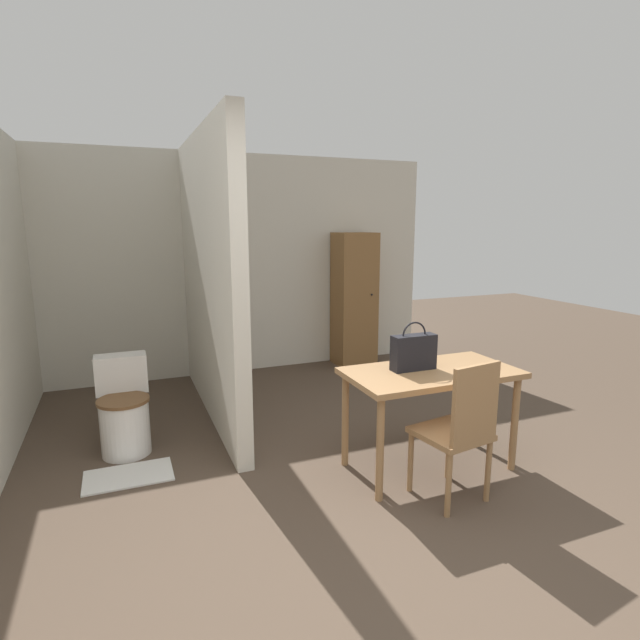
{
  "coord_description": "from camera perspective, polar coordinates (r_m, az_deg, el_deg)",
  "views": [
    {
      "loc": [
        -1.17,
        -1.64,
        1.74
      ],
      "look_at": [
        0.3,
        1.97,
        0.98
      ],
      "focal_mm": 28.0,
      "sensor_mm": 36.0,
      "label": 1
    }
  ],
  "objects": [
    {
      "name": "wall_back",
      "position": [
        5.87,
        -10.63,
        6.13
      ],
      "size": [
        4.96,
        0.12,
        2.5
      ],
      "color": "beige",
      "rests_on": "ground_plane"
    },
    {
      "name": "toilet",
      "position": [
        4.17,
        -21.49,
        -9.7
      ],
      "size": [
        0.39,
        0.53,
        0.72
      ],
      "color": "white",
      "rests_on": "ground_plane"
    },
    {
      "name": "ground_plane",
      "position": [
        2.66,
        11.7,
        -30.03
      ],
      "size": [
        16.0,
        16.0,
        0.0
      ],
      "primitive_type": "plane",
      "color": "#4C3D30"
    },
    {
      "name": "dining_table",
      "position": [
        3.6,
        12.55,
        -6.94
      ],
      "size": [
        1.2,
        0.63,
        0.73
      ],
      "color": "#997047",
      "rests_on": "ground_plane"
    },
    {
      "name": "bath_mat",
      "position": [
        3.87,
        -21.03,
        -16.27
      ],
      "size": [
        0.59,
        0.35,
        0.01
      ],
      "color": "silver",
      "rests_on": "ground_plane"
    },
    {
      "name": "wooden_cabinet",
      "position": [
        6.14,
        3.92,
        2.36
      ],
      "size": [
        0.47,
        0.43,
        1.62
      ],
      "color": "brown",
      "rests_on": "ground_plane"
    },
    {
      "name": "partition_wall",
      "position": [
        4.54,
        -12.58,
        4.64
      ],
      "size": [
        0.12,
        2.45,
        2.5
      ],
      "color": "beige",
      "rests_on": "ground_plane"
    },
    {
      "name": "wooden_chair",
      "position": [
        3.26,
        15.66,
        -11.78
      ],
      "size": [
        0.46,
        0.46,
        0.93
      ],
      "rotation": [
        0.0,
        0.0,
        0.15
      ],
      "color": "#997047",
      "rests_on": "ground_plane"
    },
    {
      "name": "handbag",
      "position": [
        3.53,
        10.65,
        -3.57
      ],
      "size": [
        0.32,
        0.1,
        0.34
      ],
      "color": "black",
      "rests_on": "dining_table"
    }
  ]
}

